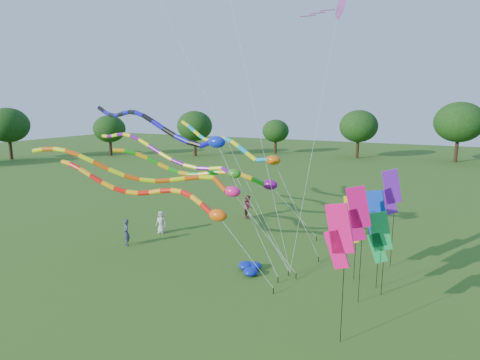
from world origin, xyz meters
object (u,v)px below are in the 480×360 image
at_px(person_a, 161,222).
at_px(person_b, 126,233).
at_px(blue_nylon_heap, 244,268).
at_px(tube_kite_red, 159,195).
at_px(tube_kite_orange, 154,174).
at_px(person_c, 248,207).

distance_m(person_a, person_b, 2.99).
bearing_deg(person_b, blue_nylon_heap, 31.97).
height_order(tube_kite_red, person_a, tube_kite_red).
bearing_deg(tube_kite_orange, person_c, 74.99).
height_order(tube_kite_red, person_b, tube_kite_red).
bearing_deg(person_a, person_c, 51.30).
relative_size(tube_kite_red, person_a, 8.52).
bearing_deg(blue_nylon_heap, person_a, 156.98).
relative_size(tube_kite_orange, person_c, 8.06).
xyz_separation_m(tube_kite_orange, person_a, (-3.09, 4.51, -4.27)).
relative_size(blue_nylon_heap, person_b, 0.87).
bearing_deg(blue_nylon_heap, person_b, 177.33).
bearing_deg(tube_kite_orange, blue_nylon_heap, 2.33).
xyz_separation_m(person_a, person_c, (3.76, 6.00, 0.12)).
distance_m(tube_kite_red, person_c, 11.08).
xyz_separation_m(tube_kite_orange, person_c, (0.67, 10.51, -4.15)).
xyz_separation_m(tube_kite_red, tube_kite_orange, (-0.37, 0.12, 1.05)).
distance_m(person_b, person_c, 9.90).
distance_m(tube_kite_orange, person_c, 11.32).
relative_size(tube_kite_red, blue_nylon_heap, 8.88).
relative_size(person_a, person_c, 0.87).
bearing_deg(tube_kite_red, blue_nylon_heap, 18.89).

